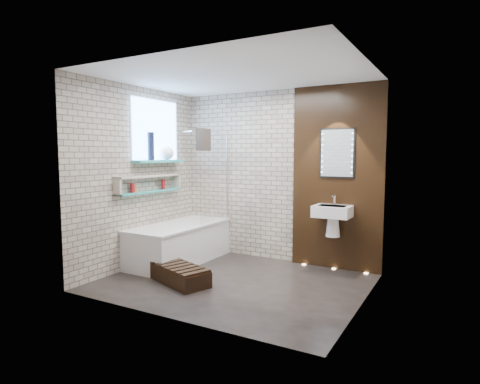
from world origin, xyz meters
The scene contains 15 objects.
ground centered at (0.00, 0.00, 0.00)m, with size 3.20×3.20×0.00m, color black.
room_shell centered at (0.00, 0.00, 1.30)m, with size 3.24×3.20×2.60m.
walnut_panel centered at (0.95, 1.27, 1.30)m, with size 1.30×0.06×2.60m, color black.
clerestory_window centered at (-1.57, 0.35, 1.90)m, with size 0.18×1.00×0.94m.
display_niche centered at (-1.53, 0.15, 1.20)m, with size 0.14×1.30×0.26m.
bathtub centered at (-1.22, 0.45, 0.29)m, with size 0.79×1.74×0.70m.
bath_screen centered at (-0.87, 0.89, 1.28)m, with size 0.01×0.78×1.40m, color white.
towel centered at (-0.87, 0.60, 1.85)m, with size 0.10×0.25×0.33m, color #2A2522.
shower_head centered at (-1.30, 0.95, 2.00)m, with size 0.18×0.18×0.02m, color silver.
washbasin centered at (0.95, 1.07, 0.79)m, with size 0.50×0.36×0.58m.
led_mirror centered at (0.95, 1.23, 1.65)m, with size 0.50×0.02×0.70m.
walnut_step centered at (-0.60, -0.36, 0.10)m, with size 0.88×0.39×0.20m, color black.
niche_bottles centered at (-1.53, 0.09, 1.17)m, with size 0.06×0.72×0.15m.
sill_vases centered at (-1.50, 0.42, 1.68)m, with size 0.21×0.51×0.41m.
floor_uplights centered at (0.95, 1.20, 0.01)m, with size 0.96×0.06×0.01m.
Camera 1 is at (2.51, -4.33, 1.63)m, focal length 29.94 mm.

